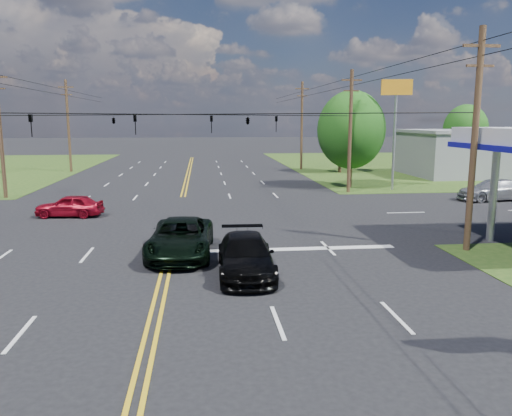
{
  "coord_description": "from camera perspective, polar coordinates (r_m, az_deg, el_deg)",
  "views": [
    {
      "loc": [
        1.43,
        -17.23,
        5.68
      ],
      "look_at": [
        3.97,
        6.0,
        1.55
      ],
      "focal_mm": 35.0,
      "sensor_mm": 36.0,
      "label": 1
    }
  ],
  "objects": [
    {
      "name": "retail_ne",
      "position": [
        57.02,
        23.96,
        5.66
      ],
      "size": [
        14.0,
        10.0,
        4.4
      ],
      "primitive_type": "cube",
      "color": "gray",
      "rests_on": "ground"
    },
    {
      "name": "tree_far_r",
      "position": [
        67.6,
        22.8,
        8.28
      ],
      "size": [
        5.32,
        5.32,
        7.63
      ],
      "color": "#492B1E",
      "rests_on": "ground"
    },
    {
      "name": "power_lines",
      "position": [
        27.42,
        -9.58,
        16.0
      ],
      "size": [
        26.04,
        100.0,
        0.64
      ],
      "color": "black",
      "rests_on": "ground"
    },
    {
      "name": "span_wire_signals",
      "position": [
        29.26,
        -9.21,
        10.51
      ],
      "size": [
        26.0,
        18.0,
        1.13
      ],
      "color": "black",
      "rests_on": "ground"
    },
    {
      "name": "pole_ne",
      "position": [
        39.95,
        10.71,
        8.75
      ],
      "size": [
        1.6,
        0.28,
        9.5
      ],
      "color": "#492B1E",
      "rests_on": "ground"
    },
    {
      "name": "pole_right_far",
      "position": [
        58.39,
        5.25,
        9.47
      ],
      "size": [
        1.6,
        0.28,
        10.0
      ],
      "color": "#492B1E",
      "rests_on": "ground"
    },
    {
      "name": "stop_bar",
      "position": [
        22.26,
        3.2,
        -4.78
      ],
      "size": [
        10.0,
        0.5,
        0.02
      ],
      "primitive_type": "cube",
      "color": "silver",
      "rests_on": "ground"
    },
    {
      "name": "suv_black",
      "position": [
        18.6,
        -1.19,
        -5.44
      ],
      "size": [
        2.16,
        5.04,
        1.45
      ],
      "primitive_type": "imported",
      "rotation": [
        0.0,
        0.0,
        -0.03
      ],
      "color": "black",
      "rests_on": "ground"
    },
    {
      "name": "pole_left_far",
      "position": [
        59.02,
        -20.66,
        8.88
      ],
      "size": [
        1.6,
        0.28,
        10.0
      ],
      "color": "#492B1E",
      "rests_on": "ground"
    },
    {
      "name": "pickup_dkgreen",
      "position": [
        21.32,
        -8.6,
        -3.4
      ],
      "size": [
        2.89,
        5.7,
        1.55
      ],
      "primitive_type": "imported",
      "rotation": [
        0.0,
        0.0,
        -0.06
      ],
      "color": "black",
      "rests_on": "ground"
    },
    {
      "name": "ground",
      "position": [
        29.81,
        -8.89,
        -1.09
      ],
      "size": [
        280.0,
        280.0,
        0.0
      ],
      "primitive_type": "plane",
      "color": "black",
      "rests_on": "ground"
    },
    {
      "name": "sedan_red",
      "position": [
        31.63,
        -20.55,
        0.24
      ],
      "size": [
        4.0,
        1.92,
        1.32
      ],
      "primitive_type": "imported",
      "rotation": [
        0.0,
        0.0,
        -1.67
      ],
      "color": "maroon",
      "rests_on": "ground"
    },
    {
      "name": "sedan_far",
      "position": [
        39.57,
        25.47,
        1.89
      ],
      "size": [
        5.41,
        2.68,
        1.51
      ],
      "primitive_type": "imported",
      "rotation": [
        0.0,
        0.0,
        -1.46
      ],
      "color": "#A8A8AD",
      "rests_on": "ground"
    },
    {
      "name": "grass_ne",
      "position": [
        70.06,
        22.48,
        4.61
      ],
      "size": [
        46.0,
        48.0,
        0.03
      ],
      "primitive_type": "cube",
      "color": "#264616",
      "rests_on": "ground"
    },
    {
      "name": "pole_se",
      "position": [
        23.31,
        23.71,
        7.3
      ],
      "size": [
        1.6,
        0.28,
        9.5
      ],
      "color": "#492B1E",
      "rests_on": "ground"
    },
    {
      "name": "pole_nw",
      "position": [
        40.87,
        -27.2,
        7.85
      ],
      "size": [
        1.6,
        0.28,
        9.5
      ],
      "color": "#492B1E",
      "rests_on": "ground"
    },
    {
      "name": "tree_right_b",
      "position": [
        55.34,
        9.66,
        8.36
      ],
      "size": [
        4.94,
        4.94,
        7.09
      ],
      "color": "#492B1E",
      "rests_on": "ground"
    },
    {
      "name": "polesign_ne",
      "position": [
        42.23,
        15.71,
        11.47
      ],
      "size": [
        2.44,
        0.75,
        8.87
      ],
      "color": "#A5A5AA",
      "rests_on": "ground"
    },
    {
      "name": "tree_right_a",
      "position": [
        43.11,
        10.83,
        8.76
      ],
      "size": [
        5.7,
        5.7,
        8.18
      ],
      "color": "#492B1E",
      "rests_on": "ground"
    }
  ]
}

